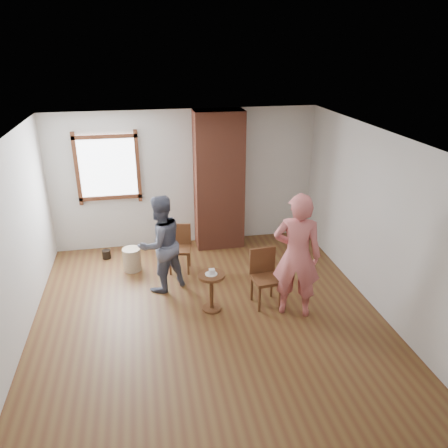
# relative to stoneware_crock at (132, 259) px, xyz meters

# --- Properties ---
(ground) EXTENTS (5.50, 5.50, 0.00)m
(ground) POSITION_rel_stoneware_crock_xyz_m (1.08, -1.75, -0.20)
(ground) COLOR brown
(ground) RESTS_ON ground
(room_shell) EXTENTS (5.04, 5.52, 2.62)m
(room_shell) POSITION_rel_stoneware_crock_xyz_m (1.03, -1.15, 1.61)
(room_shell) COLOR silver
(room_shell) RESTS_ON ground
(brick_chimney) EXTENTS (0.90, 0.50, 2.60)m
(brick_chimney) POSITION_rel_stoneware_crock_xyz_m (1.68, 0.75, 1.10)
(brick_chimney) COLOR brown
(brick_chimney) RESTS_ON ground
(stoneware_crock) EXTENTS (0.39, 0.39, 0.40)m
(stoneware_crock) POSITION_rel_stoneware_crock_xyz_m (0.00, 0.00, 0.00)
(stoneware_crock) COLOR #C9B991
(stoneware_crock) RESTS_ON ground
(dark_pot) EXTENTS (0.19, 0.19, 0.16)m
(dark_pot) POSITION_rel_stoneware_crock_xyz_m (-0.47, 0.54, -0.12)
(dark_pot) COLOR black
(dark_pot) RESTS_ON ground
(dining_chair_left) EXTENTS (0.44, 0.44, 0.81)m
(dining_chair_left) POSITION_rel_stoneware_crock_xyz_m (0.83, -0.11, 0.25)
(dining_chair_left) COLOR brown
(dining_chair_left) RESTS_ON ground
(dining_chair_right) EXTENTS (0.44, 0.44, 0.87)m
(dining_chair_right) POSITION_rel_stoneware_crock_xyz_m (1.98, -1.42, 0.28)
(dining_chair_right) COLOR brown
(dining_chair_right) RESTS_ON ground
(side_table) EXTENTS (0.40, 0.40, 0.60)m
(side_table) POSITION_rel_stoneware_crock_xyz_m (1.16, -1.47, 0.20)
(side_table) COLOR brown
(side_table) RESTS_ON ground
(cake_plate) EXTENTS (0.18, 0.18, 0.01)m
(cake_plate) POSITION_rel_stoneware_crock_xyz_m (1.16, -1.47, 0.40)
(cake_plate) COLOR white
(cake_plate) RESTS_ON side_table
(cake_slice) EXTENTS (0.08, 0.07, 0.06)m
(cake_slice) POSITION_rel_stoneware_crock_xyz_m (1.17, -1.47, 0.44)
(cake_slice) COLOR white
(cake_slice) RESTS_ON cake_plate
(man) EXTENTS (0.97, 0.90, 1.59)m
(man) POSITION_rel_stoneware_crock_xyz_m (0.48, -0.71, 0.59)
(man) COLOR #131A34
(man) RESTS_ON ground
(person_pink) EXTENTS (0.80, 0.67, 1.86)m
(person_pink) POSITION_rel_stoneware_crock_xyz_m (2.34, -1.77, 0.73)
(person_pink) COLOR #D06868
(person_pink) RESTS_ON ground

